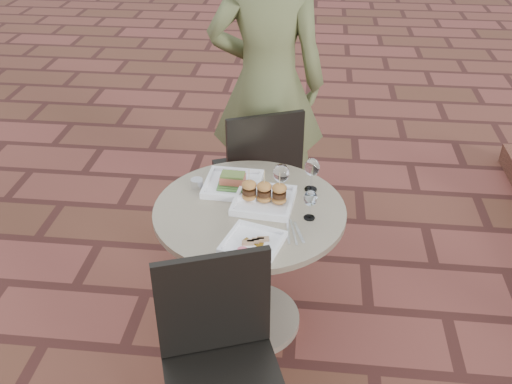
# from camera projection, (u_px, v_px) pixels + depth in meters

# --- Properties ---
(ground) EXTENTS (60.00, 60.00, 0.00)m
(ground) POSITION_uv_depth(u_px,v_px,m) (293.00, 304.00, 3.15)
(ground) COLOR brown
(ground) RESTS_ON ground
(cafe_table) EXTENTS (0.90, 0.90, 0.73)m
(cafe_table) POSITION_uv_depth(u_px,v_px,m) (250.00, 249.00, 2.79)
(cafe_table) COLOR gray
(cafe_table) RESTS_ON ground
(chair_far) EXTENTS (0.58, 0.58, 0.93)m
(chair_far) POSITION_uv_depth(u_px,v_px,m) (260.00, 167.00, 3.34)
(chair_far) COLOR black
(chair_far) RESTS_ON ground
(chair_near) EXTENTS (0.56, 0.56, 0.93)m
(chair_near) POSITION_uv_depth(u_px,v_px,m) (220.00, 352.00, 2.16)
(chair_near) COLOR black
(chair_near) RESTS_ON ground
(diner) EXTENTS (0.72, 0.50, 1.90)m
(diner) POSITION_uv_depth(u_px,v_px,m) (267.00, 85.00, 3.35)
(diner) COLOR #525830
(diner) RESTS_ON ground
(plate_salmon) EXTENTS (0.28, 0.28, 0.07)m
(plate_salmon) POSITION_uv_depth(u_px,v_px,m) (233.00, 183.00, 2.80)
(plate_salmon) COLOR white
(plate_salmon) RESTS_ON cafe_table
(plate_sliders) EXTENTS (0.30, 0.30, 0.18)m
(plate_sliders) POSITION_uv_depth(u_px,v_px,m) (264.00, 196.00, 2.67)
(plate_sliders) COLOR white
(plate_sliders) RESTS_ON cafe_table
(plate_tuna) EXTENTS (0.29, 0.29, 0.03)m
(plate_tuna) POSITION_uv_depth(u_px,v_px,m) (253.00, 243.00, 2.41)
(plate_tuna) COLOR white
(plate_tuna) RESTS_ON cafe_table
(wine_glass_right) EXTENTS (0.06, 0.06, 0.15)m
(wine_glass_right) POSITION_uv_depth(u_px,v_px,m) (310.00, 199.00, 2.53)
(wine_glass_right) COLOR white
(wine_glass_right) RESTS_ON cafe_table
(wine_glass_mid) EXTENTS (0.08, 0.08, 0.18)m
(wine_glass_mid) POSITION_uv_depth(u_px,v_px,m) (281.00, 174.00, 2.66)
(wine_glass_mid) COLOR white
(wine_glass_mid) RESTS_ON cafe_table
(wine_glass_far) EXTENTS (0.07, 0.07, 0.17)m
(wine_glass_far) POSITION_uv_depth(u_px,v_px,m) (312.00, 168.00, 2.73)
(wine_glass_far) COLOR white
(wine_glass_far) RESTS_ON cafe_table
(steel_ramekin) EXTENTS (0.08, 0.08, 0.05)m
(steel_ramekin) POSITION_uv_depth(u_px,v_px,m) (197.00, 183.00, 2.80)
(steel_ramekin) COLOR silver
(steel_ramekin) RESTS_ON cafe_table
(cutlery_set) EXTENTS (0.13, 0.20, 0.00)m
(cutlery_set) POSITION_uv_depth(u_px,v_px,m) (294.00, 232.00, 2.49)
(cutlery_set) COLOR silver
(cutlery_set) RESTS_ON cafe_table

